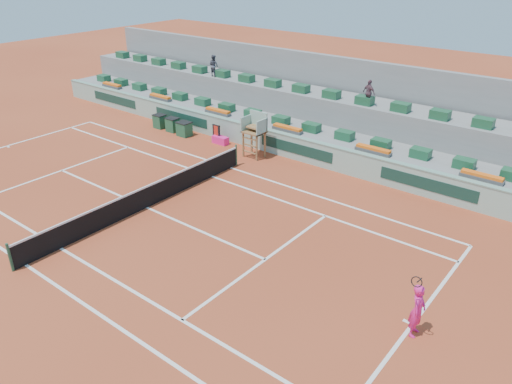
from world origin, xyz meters
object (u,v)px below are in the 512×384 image
Objects in this scene: player_bag at (220,140)px; umpire_chair at (255,129)px; tennis_player at (417,310)px; drink_cooler_a at (184,129)px.

player_bag is 3.05m from umpire_chair.
tennis_player is (12.06, -7.86, -0.69)m from umpire_chair.
umpire_chair is 2.86× the size of drink_cooler_a.
umpire_chair is 1.05× the size of tennis_player.
umpire_chair is 14.41m from tennis_player.
tennis_player is at bearing -28.78° from player_bag.
umpire_chair is at bearing -5.44° from player_bag.
player_bag is at bearing 151.22° from tennis_player.
player_bag is 1.14× the size of drink_cooler_a.
drink_cooler_a is (-2.56, -0.33, 0.21)m from player_bag.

